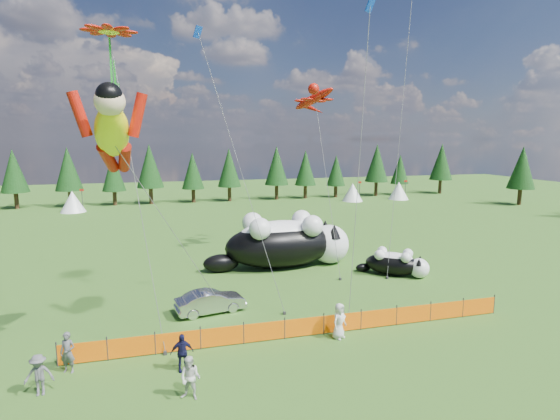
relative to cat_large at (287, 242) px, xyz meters
name	(u,v)px	position (x,y,z in m)	size (l,w,h in m)	color
ground	(287,313)	(-2.45, -8.68, -1.93)	(160.00, 160.00, 0.00)	#13370A
safety_fence	(304,327)	(-2.45, -11.68, -1.43)	(22.06, 0.06, 1.10)	#262626
tree_line	(206,176)	(-2.45, 36.32, 2.07)	(90.00, 4.00, 8.00)	black
festival_tents	(284,194)	(8.55, 31.32, -0.53)	(50.00, 3.20, 2.80)	white
cat_large	(287,242)	(0.00, 0.00, 0.00)	(11.25, 4.10, 4.06)	black
cat_small	(396,263)	(6.86, -4.08, -1.04)	(4.41, 3.79, 1.86)	black
car	(211,302)	(-6.54, -7.47, -1.30)	(1.34, 3.84, 1.26)	silver
spectator_a	(68,352)	(-12.89, -12.28, -1.07)	(0.63, 0.41, 1.73)	#525257
spectator_b	(190,378)	(-8.14, -15.52, -1.10)	(0.81, 0.48, 1.66)	silver
spectator_c	(182,353)	(-8.35, -13.40, -1.12)	(0.95, 0.48, 1.61)	#121233
spectator_d	(39,375)	(-13.60, -13.79, -1.12)	(1.04, 0.54, 1.61)	#525257
spectator_e	(339,321)	(-0.89, -12.28, -1.05)	(0.86, 0.56, 1.75)	silver
superhero_kite	(112,132)	(-10.76, -11.29, 7.87)	(7.36, 6.15, 12.72)	#FFF20D
gecko_kite	(314,99)	(3.32, 3.74, 10.83)	(5.50, 11.13, 14.89)	#B51409
flower_kite	(109,35)	(-10.93, -8.13, 12.37)	(3.55, 5.33, 14.92)	#B51409
diamond_kite_a	(202,46)	(-6.11, -2.10, 13.32)	(4.18, 7.59, 17.89)	#0C3AB5
diamond_kite_c	(369,26)	(1.53, -9.55, 13.24)	(2.18, 2.36, 16.88)	#0C3AB5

